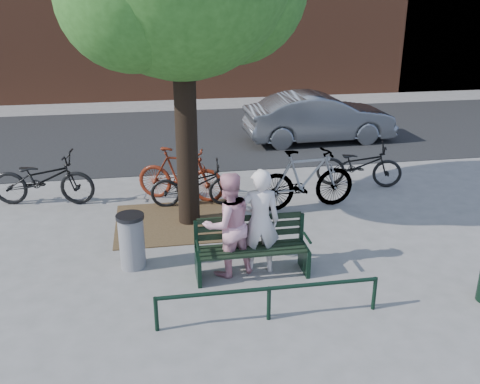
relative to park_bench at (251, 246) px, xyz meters
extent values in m
plane|color=gray|center=(0.00, -0.08, -0.48)|extent=(90.00, 90.00, 0.00)
cube|color=brown|center=(-1.00, 2.12, -0.47)|extent=(2.40, 2.00, 0.02)
cube|color=black|center=(0.00, 8.42, -0.47)|extent=(40.00, 7.00, 0.01)
cube|color=black|center=(-0.84, -0.08, -0.25)|extent=(0.06, 0.52, 0.45)
cube|color=black|center=(-0.84, 0.15, 0.19)|extent=(0.06, 0.06, 0.44)
cylinder|color=black|center=(-0.84, -0.18, 0.15)|extent=(0.04, 0.36, 0.04)
cube|color=black|center=(0.84, -0.08, -0.25)|extent=(0.06, 0.52, 0.45)
cube|color=black|center=(0.84, 0.15, 0.19)|extent=(0.06, 0.06, 0.44)
cylinder|color=black|center=(0.84, -0.18, 0.15)|extent=(0.04, 0.36, 0.04)
cube|color=black|center=(0.00, -0.08, -0.03)|extent=(1.64, 0.46, 0.04)
cube|color=black|center=(0.00, 0.15, 0.26)|extent=(1.64, 0.03, 0.47)
cylinder|color=black|center=(-1.50, -1.28, -0.23)|extent=(0.06, 0.06, 0.50)
cylinder|color=black|center=(0.00, -1.28, -0.23)|extent=(0.06, 0.06, 0.50)
cylinder|color=black|center=(1.50, -1.28, -0.23)|extent=(0.06, 0.06, 0.50)
cylinder|color=black|center=(0.00, -1.28, 0.00)|extent=(3.00, 0.06, 0.06)
cylinder|color=black|center=(-0.80, 2.12, 1.42)|extent=(0.40, 0.40, 3.80)
imported|color=silver|center=(0.14, 0.07, 0.37)|extent=(0.65, 0.46, 1.70)
imported|color=pink|center=(-0.35, 0.07, 0.36)|extent=(0.96, 0.85, 1.67)
cylinder|color=gray|center=(-1.83, 0.52, -0.06)|extent=(0.40, 0.40, 0.85)
cylinder|color=black|center=(-1.83, 0.52, 0.40)|extent=(0.44, 0.44, 0.06)
imported|color=black|center=(-3.67, 3.53, 0.07)|extent=(2.17, 1.03, 1.10)
imported|color=#5B1B0D|center=(-0.87, 3.28, 0.09)|extent=(1.95, 1.21, 1.14)
imported|color=black|center=(-0.62, 2.90, -0.01)|extent=(1.82, 0.73, 0.94)
imported|color=gray|center=(1.56, 2.41, 0.14)|extent=(2.12, 0.76, 1.25)
imported|color=black|center=(3.12, 3.47, 0.02)|extent=(2.00, 1.17, 0.99)
imported|color=slate|center=(3.34, 7.17, 0.22)|extent=(4.30, 1.61, 1.40)
camera|label=1|loc=(-1.41, -7.28, 3.76)|focal=40.00mm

